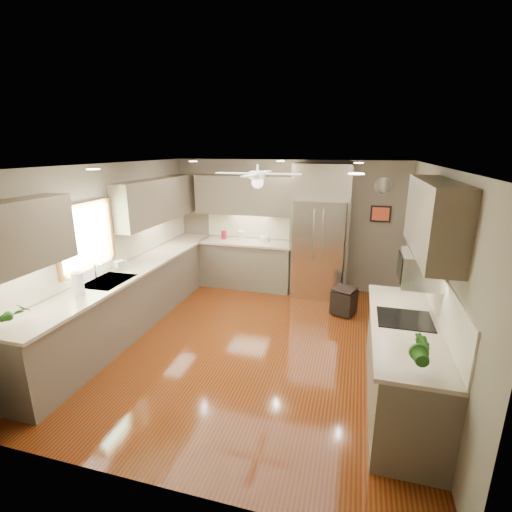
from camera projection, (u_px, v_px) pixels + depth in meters
The scene contains 26 objects.
floor at pixel (252, 342), 5.37m from camera, with size 5.00×5.00×0.00m, color #4F150A.
ceiling at pixel (251, 165), 4.67m from camera, with size 5.00×5.00×0.00m, color white.
wall_back at pixel (286, 225), 7.34m from camera, with size 4.50×4.50×0.00m, color #6B6152.
wall_front at pixel (158, 356), 2.71m from camera, with size 4.50×4.50×0.00m, color #6B6152.
wall_left at pixel (109, 249), 5.60m from camera, with size 5.00×5.00×0.00m, color #6B6152.
wall_right at pixel (431, 274), 4.45m from camera, with size 5.00×5.00×0.00m, color #6B6152.
canister_a at pixel (224, 235), 7.49m from camera, with size 0.11×0.11×0.17m, color maroon.
canister_c at pixel (241, 236), 7.37m from camera, with size 0.12×0.12×0.20m, color beige.
soap_bottle at pixel (121, 263), 5.59m from camera, with size 0.09×0.09×0.20m, color white.
potted_plant_left at pixel (16, 312), 3.76m from camera, with size 0.17×0.12×0.33m, color #245C1A.
potted_plant_right at pixel (420, 350), 3.03m from camera, with size 0.20×0.16×0.36m, color #245C1A.
bowl at pixel (264, 241), 7.26m from camera, with size 0.22×0.22×0.05m, color beige.
left_run at pixel (136, 294), 5.88m from camera, with size 0.65×4.70×1.45m.
back_run at pixel (247, 263), 7.46m from camera, with size 1.85×0.65×1.45m.
uppers at pixel (218, 205), 5.70m from camera, with size 4.50×4.70×0.95m.
window at pixel (85, 237), 5.04m from camera, with size 0.05×1.12×0.92m.
sink at pixel (109, 283), 5.15m from camera, with size 0.50×0.70×0.32m.
refrigerator at pixel (320, 233), 6.86m from camera, with size 1.06×0.75×2.45m.
right_run at pixel (403, 362), 4.01m from camera, with size 0.70×2.20×1.45m.
microwave at pixel (420, 268), 3.94m from camera, with size 0.43×0.55×0.34m.
ceiling_fan at pixel (258, 177), 5.00m from camera, with size 1.18×1.18×0.32m.
recessed_lights at pixel (257, 165), 5.06m from camera, with size 2.84×3.14×0.01m.
wall_clock at pixel (383, 186), 6.65m from camera, with size 0.30×0.03×0.30m.
framed_print at pixel (381, 214), 6.79m from camera, with size 0.36×0.03×0.30m.
stool at pixel (344, 301), 6.22m from camera, with size 0.45×0.45×0.45m.
paper_towel at pixel (78, 285), 4.60m from camera, with size 0.13×0.13×0.33m.
Camera 1 is at (1.33, -4.62, 2.71)m, focal length 26.00 mm.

